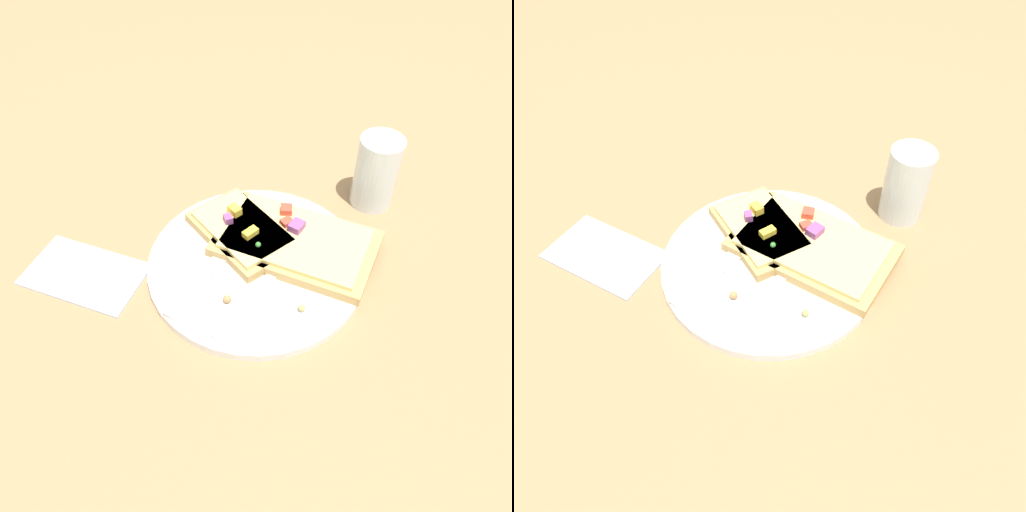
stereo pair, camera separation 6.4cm
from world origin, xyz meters
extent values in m
plane|color=#9E7A51|center=(0.00, 0.00, 0.00)|extent=(4.00, 4.00, 0.00)
cylinder|color=white|center=(0.00, 0.00, 0.01)|extent=(0.28, 0.28, 0.01)
cube|color=silver|center=(0.01, -0.07, 0.01)|extent=(0.04, 0.12, 0.01)
cube|color=silver|center=(0.04, 0.01, 0.01)|extent=(0.04, 0.05, 0.01)
cube|color=silver|center=(0.06, 0.05, 0.01)|extent=(0.01, 0.03, 0.00)
cube|color=silver|center=(0.05, 0.05, 0.01)|extent=(0.01, 0.03, 0.00)
cube|color=silver|center=(0.04, 0.05, 0.01)|extent=(0.01, 0.03, 0.00)
cube|color=silver|center=(0.04, 0.05, 0.01)|extent=(0.01, 0.03, 0.00)
cube|color=silver|center=(-0.06, -0.08, 0.01)|extent=(0.03, 0.08, 0.01)
cube|color=silver|center=(-0.04, 0.02, 0.01)|extent=(0.04, 0.13, 0.00)
cube|color=tan|center=(0.04, 0.04, 0.02)|extent=(0.21, 0.13, 0.01)
cube|color=#E5CC7A|center=(0.04, 0.04, 0.03)|extent=(0.19, 0.12, 0.01)
sphere|color=#388433|center=(0.00, 0.01, 0.04)|extent=(0.01, 0.01, 0.01)
cube|color=#934C8E|center=(0.04, 0.05, 0.04)|extent=(0.02, 0.02, 0.01)
cube|color=#D14733|center=(0.01, 0.08, 0.04)|extent=(0.02, 0.02, 0.01)
cube|color=#D14733|center=(0.02, 0.06, 0.04)|extent=(0.02, 0.02, 0.01)
cube|color=tan|center=(-0.03, 0.04, 0.02)|extent=(0.17, 0.15, 0.01)
cube|color=#E5CC7A|center=(-0.03, 0.04, 0.03)|extent=(0.15, 0.13, 0.01)
cube|color=yellow|center=(-0.02, 0.02, 0.04)|extent=(0.02, 0.02, 0.01)
cube|color=yellow|center=(-0.05, 0.05, 0.04)|extent=(0.02, 0.02, 0.01)
cube|color=#934C8E|center=(-0.05, 0.04, 0.04)|extent=(0.02, 0.02, 0.01)
sphere|color=tan|center=(0.08, -0.05, 0.02)|extent=(0.01, 0.01, 0.01)
sphere|color=tan|center=(-0.01, -0.07, 0.02)|extent=(0.01, 0.01, 0.01)
sphere|color=tan|center=(-0.09, 0.06, 0.02)|extent=(0.01, 0.01, 0.01)
sphere|color=tan|center=(0.00, 0.00, 0.02)|extent=(0.01, 0.01, 0.01)
cylinder|color=silver|center=(0.11, 0.18, 0.05)|extent=(0.06, 0.06, 0.11)
cube|color=silver|center=(-0.20, -0.09, 0.00)|extent=(0.15, 0.09, 0.01)
camera|label=1|loc=(0.15, -0.40, 0.50)|focal=35.00mm
camera|label=2|loc=(0.21, -0.37, 0.50)|focal=35.00mm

